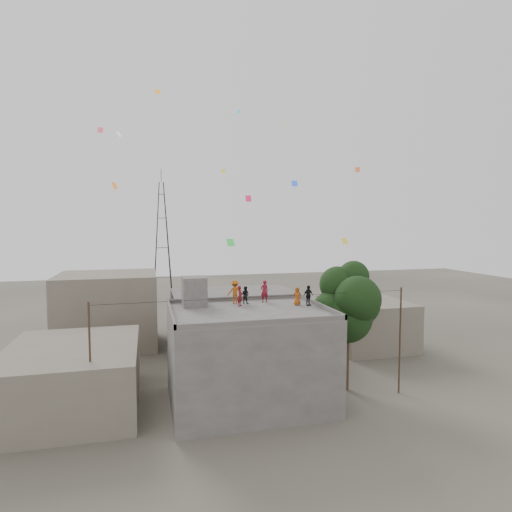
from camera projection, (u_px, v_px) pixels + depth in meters
The scene contains 18 objects.
ground at pixel (249, 402), 28.08m from camera, with size 140.00×140.00×0.00m, color #3F3C34.
main_building at pixel (248, 357), 27.85m from camera, with size 10.00×8.00×6.10m.
parapet at pixel (248, 309), 27.61m from camera, with size 10.00×8.00×0.30m.
stair_head_box at pixel (194, 291), 29.27m from camera, with size 1.60×1.80×2.00m, color #504D4B.
neighbor_west at pixel (73, 377), 27.14m from camera, with size 8.00×10.00×4.00m, color #6A6053.
neighbor_north at pixel (235, 318), 41.91m from camera, with size 12.00×9.00×5.00m, color #504D4B.
neighbor_northwest at pixel (108, 310), 40.79m from camera, with size 9.00×8.00×7.00m, color #6A6053.
neighbor_east at pixel (366, 323), 41.04m from camera, with size 7.00×8.00×4.40m, color #6A6053.
tree at pixel (348, 304), 30.02m from camera, with size 4.90×4.60×9.10m.
utility_line at pixel (261, 350), 26.71m from camera, with size 20.12×0.62×7.40m.
transmission_tower at pixel (162, 241), 65.05m from camera, with size 2.97×2.97×20.01m.
person_red_adult at pixel (264, 291), 30.69m from camera, with size 0.58×0.38×1.58m, color maroon.
person_orange_child at pixel (297, 296), 29.57m from camera, with size 0.61×0.40×1.26m, color #AE4C13.
person_dark_child at pixel (245, 295), 30.15m from camera, with size 0.60×0.47×1.23m, color black.
person_dark_adult at pixel (308, 296), 29.36m from camera, with size 0.83×0.34×1.41m, color black.
person_orange_adult at pixel (235, 292), 30.23m from camera, with size 1.06×0.61×1.65m, color #AD5113.
person_red_child at pixel (240, 296), 29.21m from camera, with size 0.51×0.34×1.41m, color maroon.
kites at pixel (231, 172), 33.72m from camera, with size 21.19×15.82×12.92m.
Camera 1 is at (-6.30, -26.54, 11.72)m, focal length 30.00 mm.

